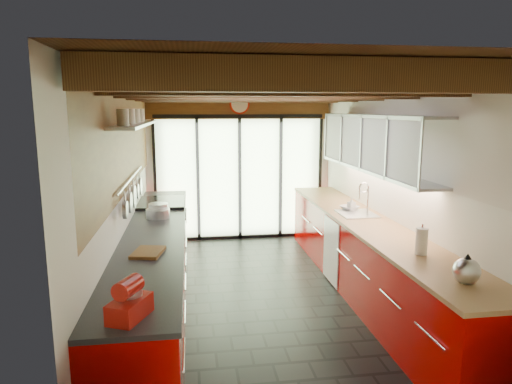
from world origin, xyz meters
TOP-DOWN VIEW (x-y plane):
  - ground at (0.00, 0.00)m, footprint 5.50×5.50m
  - room_shell at (0.00, 0.00)m, footprint 5.50×5.50m
  - ceiling_beams at (-0.00, 0.38)m, footprint 3.14×5.06m
  - glass_door at (0.00, 2.69)m, footprint 2.95×0.10m
  - left_counter at (-1.28, 0.00)m, footprint 0.68×5.00m
  - range_stove at (-1.28, 1.45)m, footprint 0.66×0.90m
  - right_counter at (1.27, 0.00)m, footprint 0.68×5.00m
  - sink_assembly at (1.29, 0.40)m, footprint 0.45×0.52m
  - upper_cabinets_right at (1.43, 0.30)m, footprint 0.34×3.00m
  - left_wall_fixtures at (-1.47, 0.18)m, footprint 0.28×2.60m
  - stand_mixer at (-1.27, -2.24)m, footprint 0.29×0.36m
  - pot_large at (-1.27, 0.70)m, footprint 0.28×0.28m
  - pot_small at (-1.27, 0.58)m, footprint 0.40×0.40m
  - cutting_board at (-1.27, -0.89)m, footprint 0.32×0.40m
  - kettle at (1.27, -2.00)m, footprint 0.25×0.28m
  - paper_towel at (1.27, -1.28)m, footprint 0.13×0.13m
  - soap_bottle at (1.27, 0.60)m, footprint 0.11×0.11m
  - bowl at (1.27, 0.66)m, footprint 0.31×0.31m

SIDE VIEW (x-z plane):
  - ground at x=0.00m, z-range 0.00..0.00m
  - right_counter at x=1.27m, z-range 0.00..0.92m
  - left_counter at x=-1.28m, z-range 0.00..0.92m
  - range_stove at x=-1.28m, z-range -0.01..0.96m
  - cutting_board at x=-1.27m, z-range 0.92..0.95m
  - bowl at x=1.27m, z-range 0.92..0.98m
  - sink_assembly at x=1.29m, z-range 0.75..1.17m
  - pot_small at x=-1.27m, z-range 0.92..1.03m
  - pot_large at x=-1.27m, z-range 0.92..1.08m
  - soap_bottle at x=1.27m, z-range 0.92..1.10m
  - kettle at x=1.27m, z-range 0.90..1.15m
  - stand_mixer at x=-1.27m, z-range 0.89..1.17m
  - paper_towel at x=1.27m, z-range 0.90..1.20m
  - room_shell at x=0.00m, z-range -1.10..4.40m
  - glass_door at x=0.00m, z-range 0.21..3.11m
  - left_wall_fixtures at x=-1.47m, z-range 1.37..2.32m
  - upper_cabinets_right at x=1.43m, z-range 0.35..3.35m
  - ceiling_beams at x=0.00m, z-range 0.01..4.91m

